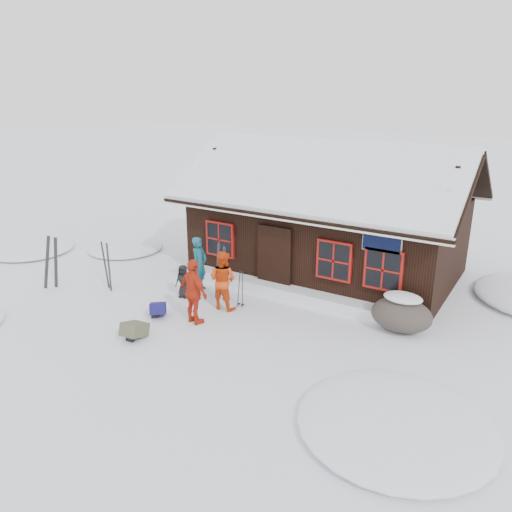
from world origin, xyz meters
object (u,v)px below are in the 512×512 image
at_px(skier_orange_right, 194,292).
at_px(backpack_olive, 135,332).
at_px(skier_teal, 199,264).
at_px(ski_poles, 241,289).
at_px(boulder, 401,314).
at_px(ski_pair_left, 51,263).
at_px(skier_crouched, 183,281).
at_px(backpack_blue, 158,311).
at_px(skier_orange_left, 223,280).

height_order(skier_orange_right, backpack_olive, skier_orange_right).
height_order(skier_teal, skier_orange_right, skier_orange_right).
distance_m(ski_poles, backpack_olive, 3.21).
bearing_deg(ski_poles, backpack_olive, -111.91).
distance_m(boulder, ski_poles, 4.37).
distance_m(skier_teal, ski_pair_left, 4.55).
bearing_deg(ski_poles, skier_crouched, -170.64).
height_order(ski_pair_left, backpack_olive, ski_pair_left).
height_order(boulder, backpack_blue, boulder).
bearing_deg(ski_poles, backpack_blue, -133.25).
distance_m(boulder, backpack_olive, 6.72).
bearing_deg(ski_pair_left, skier_orange_right, -21.34).
relative_size(skier_orange_right, backpack_blue, 3.21).
xyz_separation_m(skier_orange_left, backpack_blue, (-1.19, -1.37, -0.69)).
bearing_deg(skier_crouched, skier_orange_right, -49.99).
height_order(ski_poles, backpack_blue, ski_poles).
height_order(skier_crouched, backpack_olive, skier_crouched).
bearing_deg(skier_orange_left, backpack_blue, 46.67).
relative_size(boulder, backpack_blue, 2.83).
xyz_separation_m(ski_pair_left, backpack_olive, (4.52, -1.08, -0.65)).
distance_m(ski_pair_left, backpack_blue, 4.19).
height_order(skier_crouched, ski_pair_left, ski_pair_left).
bearing_deg(backpack_olive, boulder, 29.04).
xyz_separation_m(skier_orange_right, ski_pair_left, (-5.24, -0.38, -0.07)).
relative_size(boulder, backpack_olive, 2.55).
bearing_deg(skier_orange_left, boulder, -166.95).
height_order(skier_teal, backpack_olive, skier_teal).
relative_size(skier_teal, ski_pair_left, 0.98).
relative_size(skier_teal, skier_crouched, 1.69).
bearing_deg(ski_pair_left, backpack_olive, -39.00).
height_order(skier_teal, skier_crouched, skier_teal).
relative_size(boulder, ski_pair_left, 0.90).
height_order(skier_orange_left, ski_poles, skier_orange_left).
height_order(skier_crouched, ski_poles, ski_poles).
distance_m(skier_crouched, backpack_olive, 2.75).
relative_size(skier_orange_left, skier_orange_right, 0.95).
relative_size(ski_pair_left, backpack_olive, 2.82).
distance_m(ski_pair_left, backpack_olive, 4.69).
xyz_separation_m(boulder, ski_poles, (-4.26, -0.97, 0.08)).
relative_size(skier_crouched, boulder, 0.64).
relative_size(skier_orange_right, ski_poles, 1.52).
bearing_deg(skier_crouched, boulder, 2.86).
distance_m(skier_orange_right, ski_pair_left, 5.26).
height_order(skier_orange_right, backpack_blue, skier_orange_right).
xyz_separation_m(ski_pair_left, ski_poles, (5.71, 1.87, -0.28)).
relative_size(ski_poles, backpack_olive, 1.90).
bearing_deg(boulder, backpack_blue, -155.60).
distance_m(skier_orange_left, ski_poles, 0.58).
distance_m(skier_orange_right, skier_crouched, 1.85).
height_order(ski_pair_left, backpack_blue, ski_pair_left).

